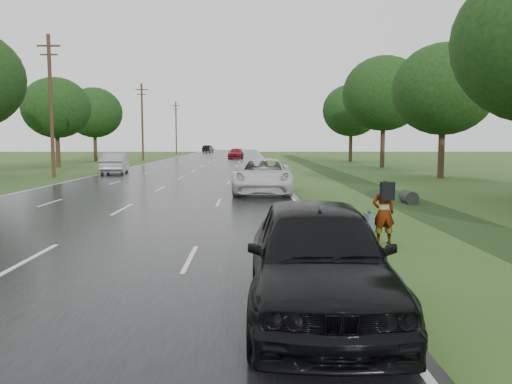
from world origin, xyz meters
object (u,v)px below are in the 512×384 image
object	(u,v)px
pedestrian	(383,212)
silver_sedan	(115,163)
dark_sedan	(317,257)
white_pickup	(264,176)

from	to	relation	value
pedestrian	silver_sedan	world-z (taller)	silver_sedan
pedestrian	dark_sedan	bearing A→B (deg)	60.82
white_pickup	silver_sedan	distance (m)	18.52
silver_sedan	white_pickup	bearing A→B (deg)	119.95
white_pickup	dark_sedan	distance (m)	17.42
pedestrian	silver_sedan	bearing A→B (deg)	-67.20
white_pickup	dark_sedan	world-z (taller)	dark_sedan
pedestrian	white_pickup	distance (m)	12.52
dark_sedan	pedestrian	bearing A→B (deg)	67.19
white_pickup	dark_sedan	xyz separation A→B (m)	(0.32, -17.42, 0.01)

